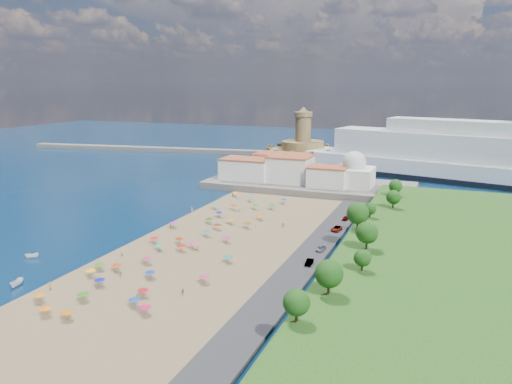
% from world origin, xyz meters
% --- Properties ---
extents(ground, '(700.00, 700.00, 0.00)m').
position_xyz_m(ground, '(0.00, 0.00, 0.00)').
color(ground, '#071938').
rests_on(ground, ground).
extents(terrace, '(90.00, 36.00, 3.00)m').
position_xyz_m(terrace, '(10.00, 73.00, 1.50)').
color(terrace, '#59544C').
rests_on(terrace, ground).
extents(jetty, '(18.00, 70.00, 2.40)m').
position_xyz_m(jetty, '(-12.00, 108.00, 1.20)').
color(jetty, '#59544C').
rests_on(jetty, ground).
extents(breakwater, '(199.03, 34.77, 2.60)m').
position_xyz_m(breakwater, '(-110.00, 153.00, 1.30)').
color(breakwater, '#59544C').
rests_on(breakwater, ground).
extents(waterfront_buildings, '(57.00, 29.00, 11.00)m').
position_xyz_m(waterfront_buildings, '(-3.05, 73.64, 7.88)').
color(waterfront_buildings, silver).
rests_on(waterfront_buildings, terrace).
extents(domed_building, '(16.00, 16.00, 15.00)m').
position_xyz_m(domed_building, '(30.00, 71.00, 8.97)').
color(domed_building, silver).
rests_on(domed_building, terrace).
extents(fortress, '(40.00, 40.00, 32.40)m').
position_xyz_m(fortress, '(-12.00, 138.00, 6.68)').
color(fortress, olive).
rests_on(fortress, ground).
extents(cruise_ship, '(162.20, 60.12, 35.20)m').
position_xyz_m(cruise_ship, '(74.75, 115.40, 10.43)').
color(cruise_ship, black).
rests_on(cruise_ship, ground).
extents(beach_parasols, '(32.55, 113.19, 2.20)m').
position_xyz_m(beach_parasols, '(-0.97, -14.98, 2.15)').
color(beach_parasols, gray).
rests_on(beach_parasols, beach).
extents(beachgoers, '(38.31, 100.90, 1.87)m').
position_xyz_m(beachgoers, '(-2.76, -2.11, 1.10)').
color(beachgoers, tan).
rests_on(beachgoers, beach).
extents(moored_boats, '(14.37, 19.84, 1.69)m').
position_xyz_m(moored_boats, '(-27.68, -50.25, 0.79)').
color(moored_boats, white).
rests_on(moored_boats, ground).
extents(parked_cars, '(3.05, 48.99, 1.45)m').
position_xyz_m(parked_cars, '(36.00, 4.48, 1.39)').
color(parked_cars, gray).
rests_on(parked_cars, promenade).
extents(hillside_trees, '(11.81, 109.90, 7.92)m').
position_xyz_m(hillside_trees, '(47.78, -10.65, 10.06)').
color(hillside_trees, '#382314').
rests_on(hillside_trees, hillside).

